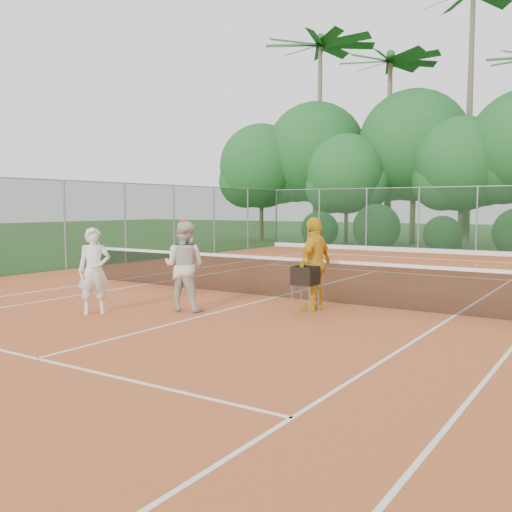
% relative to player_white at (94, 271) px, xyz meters
% --- Properties ---
extents(ground, '(120.00, 120.00, 0.00)m').
position_rel_player_white_xyz_m(ground, '(1.95, 3.65, -0.88)').
color(ground, '#254C1B').
rests_on(ground, ground).
extents(clay_court, '(18.00, 36.00, 0.02)m').
position_rel_player_white_xyz_m(clay_court, '(1.95, 3.65, -0.87)').
color(clay_court, '#B45729').
rests_on(clay_court, ground).
extents(tennis_net, '(11.97, 0.10, 1.10)m').
position_rel_player_white_xyz_m(tennis_net, '(1.95, 3.65, -0.34)').
color(tennis_net, gray).
rests_on(tennis_net, clay_court).
extents(player_white, '(0.72, 0.74, 1.71)m').
position_rel_player_white_xyz_m(player_white, '(0.00, 0.00, 0.00)').
color(player_white, white).
rests_on(player_white, clay_court).
extents(player_center_grp, '(1.03, 0.89, 1.86)m').
position_rel_player_white_xyz_m(player_center_grp, '(1.26, 1.25, 0.06)').
color(player_center_grp, beige).
rests_on(player_center_grp, clay_court).
extents(player_yellow, '(0.51, 1.14, 1.91)m').
position_rel_player_white_xyz_m(player_yellow, '(3.48, 2.73, 0.10)').
color(player_yellow, gold).
rests_on(player_yellow, clay_court).
extents(ball_hopper, '(0.42, 0.42, 0.97)m').
position_rel_player_white_xyz_m(ball_hopper, '(3.61, 2.09, -0.09)').
color(ball_hopper, gray).
rests_on(ball_hopper, clay_court).
extents(stray_ball_a, '(0.07, 0.07, 0.07)m').
position_rel_player_white_xyz_m(stray_ball_a, '(0.52, 15.85, -0.82)').
color(stray_ball_a, '#B6D030').
rests_on(stray_ball_a, clay_court).
extents(stray_ball_b, '(0.07, 0.07, 0.07)m').
position_rel_player_white_xyz_m(stray_ball_b, '(5.03, 13.69, -0.82)').
color(stray_ball_b, '#DCEF37').
rests_on(stray_ball_b, clay_court).
extents(stray_ball_c, '(0.07, 0.07, 0.07)m').
position_rel_player_white_xyz_m(stray_ball_c, '(4.35, 13.57, -0.82)').
color(stray_ball_c, gold).
rests_on(stray_ball_c, clay_court).
extents(court_markings, '(11.03, 23.83, 0.01)m').
position_rel_player_white_xyz_m(court_markings, '(1.95, 3.65, -0.85)').
color(court_markings, white).
rests_on(court_markings, clay_court).
extents(fence_back, '(18.07, 0.07, 3.00)m').
position_rel_player_white_xyz_m(fence_back, '(1.95, 18.65, 0.64)').
color(fence_back, '#19381E').
rests_on(fence_back, clay_court).
extents(tropical_treeline, '(32.10, 8.49, 15.03)m').
position_rel_player_white_xyz_m(tropical_treeline, '(3.38, 23.87, 4.24)').
color(tropical_treeline, brown).
rests_on(tropical_treeline, ground).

